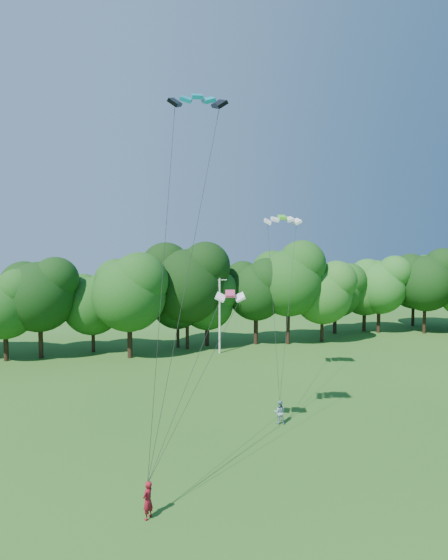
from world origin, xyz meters
name	(u,v)px	position (x,y,z in m)	size (l,w,h in m)	color
ground	(331,544)	(0.00, 0.00, 0.00)	(160.00, 160.00, 0.00)	#265316
utility_pole	(220,315)	(6.50, 31.92, 4.38)	(1.71, 0.23, 8.54)	silver
kite_flyer_left	(148,500)	(-6.53, 4.10, 0.83)	(0.61, 0.40, 1.66)	maroon
kite_flyer_right	(280,412)	(3.61, 11.48, 0.79)	(0.77, 0.60, 1.58)	#89A7BE
kite_teal	(197,96)	(-3.42, 6.84, 19.08)	(2.91, 1.79, 0.64)	#05849D
kite_green	(282,217)	(7.33, 18.56, 14.37)	(3.29, 2.23, 0.51)	#48D920
kite_pink	(230,294)	(-0.74, 9.38, 9.10)	(1.87, 1.36, 0.39)	#C33661
tree_back_center	(187,275)	(3.61, 35.20, 8.72)	(9.60, 9.60, 13.96)	black
tree_back_east	(379,282)	(31.84, 36.06, 7.23)	(7.96, 7.96, 11.58)	#352015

